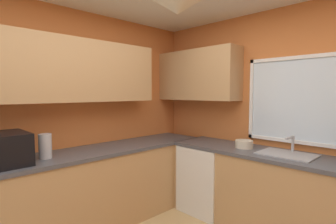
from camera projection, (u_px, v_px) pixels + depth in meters
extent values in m
cube|color=#D17238|center=(289.00, 118.00, 3.00)|extent=(3.80, 0.06, 2.53)
cube|color=#D17238|center=(61.00, 117.00, 3.01)|extent=(0.06, 3.83, 2.53)
cube|color=silver|center=(299.00, 100.00, 2.88)|extent=(1.09, 0.02, 0.90)
cube|color=white|center=(301.00, 57.00, 2.84)|extent=(1.17, 0.04, 0.04)
cube|color=white|center=(297.00, 142.00, 2.91)|extent=(1.17, 0.04, 0.04)
cube|color=white|center=(252.00, 99.00, 3.27)|extent=(0.04, 0.04, 0.98)
cube|color=tan|center=(47.00, 69.00, 2.70)|extent=(0.32, 2.60, 0.70)
cube|color=tan|center=(198.00, 75.00, 3.69)|extent=(1.26, 0.32, 0.70)
cone|color=silver|center=(178.00, 3.00, 1.62)|extent=(0.44, 0.44, 0.14)
cube|color=tan|center=(75.00, 196.00, 2.84)|extent=(0.62, 3.41, 0.86)
cube|color=#4C4C51|center=(74.00, 155.00, 2.80)|extent=(0.65, 3.44, 0.04)
cube|color=tan|center=(295.00, 202.00, 2.68)|extent=(2.86, 0.62, 0.86)
cube|color=#4C4C51|center=(296.00, 159.00, 2.64)|extent=(2.89, 0.65, 0.04)
cube|color=white|center=(208.00, 178.00, 3.42)|extent=(0.60, 0.60, 0.86)
cube|color=black|center=(5.00, 149.00, 2.34)|extent=(0.48, 0.36, 0.29)
cylinder|color=#B7B7BC|center=(45.00, 146.00, 2.56)|extent=(0.12, 0.12, 0.25)
cube|color=#9EA0A5|center=(287.00, 155.00, 2.71)|extent=(0.54, 0.40, 0.02)
cylinder|color=#B7B7BC|center=(293.00, 144.00, 2.81)|extent=(0.03, 0.03, 0.18)
cylinder|color=#B7B7BC|center=(290.00, 138.00, 2.74)|extent=(0.02, 0.20, 0.02)
cylinder|color=beige|center=(244.00, 144.00, 3.06)|extent=(0.20, 0.20, 0.09)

